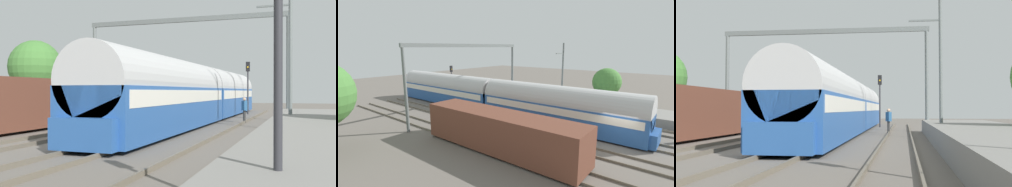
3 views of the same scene
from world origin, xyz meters
The scene contains 13 objects.
ground centered at (0.00, 0.00, 0.00)m, with size 120.00×120.00×0.00m, color #686058.
track_far_west centered at (-5.78, 0.00, 0.08)m, with size 1.52×60.00×0.16m.
track_west centered at (-1.93, 0.00, 0.08)m, with size 1.51×60.00×0.16m.
track_east centered at (1.93, 0.00, 0.08)m, with size 1.51×60.00×0.16m.
track_far_east centered at (5.78, 0.00, 0.08)m, with size 1.52×60.00×0.16m.
platform centered at (9.60, 2.00, 0.45)m, with size 4.40×28.00×0.90m.
passenger_train centered at (1.93, 14.08, 1.97)m, with size 2.93×32.85×3.82m.
freight_car centered at (-5.78, 6.59, 1.47)m, with size 2.80×13.00×2.70m.
person_crossing centered at (5.03, 13.31, 1.03)m, with size 0.43×0.46×1.73m.
railway_signal_far centered at (3.84, 23.65, 3.14)m, with size 0.36×0.30×4.89m.
catenary_gantry centered at (0.00, 15.65, 5.87)m, with size 15.96×0.28×7.86m.
catenary_pole_east_mid centered at (8.13, 8.47, 4.15)m, with size 1.90×0.20×8.00m.
tree_east_background centered at (12.81, 4.64, 3.20)m, with size 3.48×3.48×4.95m.
Camera 2 is at (-18.92, -4.35, 7.54)m, focal length 26.30 mm.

